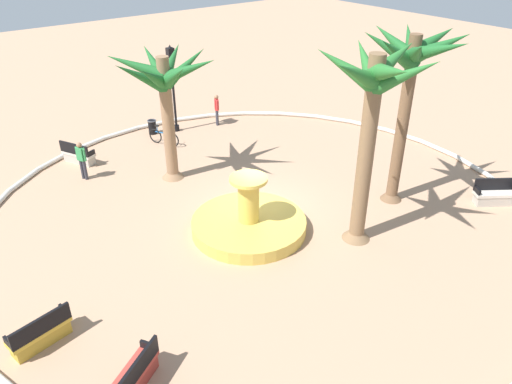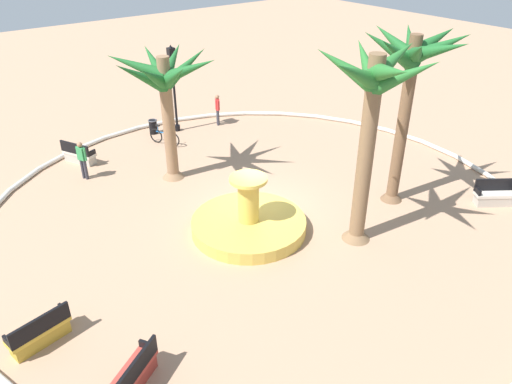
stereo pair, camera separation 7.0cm
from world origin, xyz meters
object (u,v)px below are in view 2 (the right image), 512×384
at_px(bench_southeast, 40,334).
at_px(trash_bin, 153,126).
at_px(bicycle_red_frame, 164,137).
at_px(fountain, 249,223).
at_px(palm_tree_mid_plaza, 165,85).
at_px(lamppost, 174,82).
at_px(person_cyclist_photo, 82,158).
at_px(bench_east, 495,196).
at_px(palm_tree_by_curb, 371,109).
at_px(person_cyclist_helmet, 218,108).
at_px(bench_north, 133,377).
at_px(bench_west, 79,155).
at_px(palm_tree_near_fountain, 411,71).

bearing_deg(bench_southeast, trash_bin, -129.16).
relative_size(bench_southeast, bicycle_red_frame, 1.06).
relative_size(fountain, palm_tree_mid_plaza, 0.75).
bearing_deg(palm_tree_mid_plaza, lamppost, -121.72).
xyz_separation_m(fountain, lamppost, (-2.62, -9.59, 2.25)).
bearing_deg(person_cyclist_photo, bench_east, 134.96).
distance_m(palm_tree_by_curb, person_cyclist_helmet, 12.45).
relative_size(trash_bin, bicycle_red_frame, 0.46).
height_order(bench_north, lamppost, lamppost).
bearing_deg(bench_west, person_cyclist_photo, 77.05).
bearing_deg(fountain, person_cyclist_helmet, -117.78).
xyz_separation_m(palm_tree_mid_plaza, bench_north, (6.01, 8.81, -3.67)).
bearing_deg(person_cyclist_photo, bench_north, 74.61).
relative_size(palm_tree_near_fountain, person_cyclist_helmet, 4.04).
distance_m(bench_east, bench_west, 17.47).
bearing_deg(palm_tree_mid_plaza, palm_tree_near_fountain, 130.45).
bearing_deg(fountain, bench_north, 30.61).
xyz_separation_m(bench_west, bench_southeast, (4.70, 9.92, 0.00)).
distance_m(person_cyclist_helmet, person_cyclist_photo, 8.01).
distance_m(bench_southeast, person_cyclist_helmet, 15.70).
relative_size(bench_east, bench_north, 0.98).
bearing_deg(bench_west, lamppost, -173.83).
relative_size(bench_east, bench_west, 0.96).
height_order(palm_tree_by_curb, trash_bin, palm_tree_by_curb).
bearing_deg(lamppost, bicycle_red_frame, 40.53).
distance_m(fountain, palm_tree_mid_plaza, 6.38).
xyz_separation_m(bench_west, bicycle_red_frame, (-3.98, 0.58, 0.04)).
relative_size(palm_tree_near_fountain, person_cyclist_photo, 3.94).
relative_size(palm_tree_near_fountain, bench_east, 4.13).
xyz_separation_m(bench_east, lamppost, (5.95, -13.91, 2.21)).
bearing_deg(palm_tree_near_fountain, fountain, -16.25).
height_order(bench_west, bicycle_red_frame, bench_west).
bearing_deg(bench_southeast, bench_east, 167.93).
bearing_deg(bench_west, palm_tree_by_curb, 114.55).
bearing_deg(bicycle_red_frame, bench_west, -8.25).
height_order(person_cyclist_helmet, person_cyclist_photo, person_cyclist_photo).
height_order(fountain, palm_tree_mid_plaza, palm_tree_mid_plaza).
bearing_deg(lamppost, palm_tree_mid_plaza, 58.28).
bearing_deg(bench_east, person_cyclist_helmet, -74.02).
bearing_deg(palm_tree_mid_plaza, bench_southeast, 39.82).
height_order(bench_east, person_cyclist_photo, person_cyclist_photo).
xyz_separation_m(bench_north, bench_southeast, (1.30, -2.71, 0.00)).
distance_m(fountain, bicycle_red_frame, 8.53).
xyz_separation_m(bench_east, bench_west, (11.28, -13.34, 0.00)).
height_order(bench_west, person_cyclist_helmet, person_cyclist_helmet).
distance_m(bench_north, trash_bin, 15.60).
bearing_deg(palm_tree_mid_plaza, fountain, 91.15).
distance_m(bicycle_red_frame, person_cyclist_photo, 4.53).
xyz_separation_m(fountain, bench_southeast, (7.42, 0.90, 0.04)).
distance_m(palm_tree_by_curb, bench_north, 9.81).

